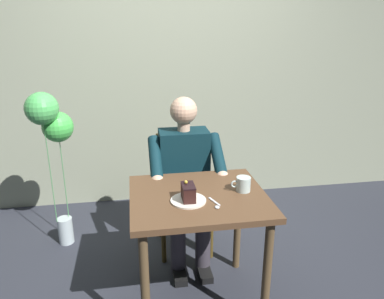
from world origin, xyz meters
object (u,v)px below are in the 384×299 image
Objects in this scene: seated_person at (186,178)px; balloon_display at (51,131)px; chair at (182,186)px; dessert_spoon at (216,204)px; dining_table at (198,212)px; coffee_cup at (243,184)px; cake_slice at (188,192)px.

seated_person is 1.06m from balloon_display.
dessert_spoon is at bearing 94.92° from chair.
seated_person is at bearing -90.00° from dining_table.
coffee_cup is 0.10× the size of balloon_display.
dessert_spoon is (-0.07, 0.15, 0.12)m from dining_table.
chair is 0.83m from cake_slice.
dining_table is at bearing -63.78° from dessert_spoon.
seated_person is 10.20× the size of cake_slice.
seated_person reaches higher than dining_table.
dessert_spoon is (0.20, 0.15, -0.04)m from coffee_cup.
chair is at bearing -95.37° from cake_slice.
dining_table is 0.64× the size of balloon_display.
balloon_display reaches higher than chair.
seated_person is 0.62m from cake_slice.
balloon_display reaches higher than cake_slice.
chair is at bearing -90.00° from dining_table.
seated_person reaches higher than cake_slice.
balloon_display is (0.96, -0.13, 0.46)m from chair.
balloon_display is at bearing -43.09° from dessert_spoon.
coffee_cup is (-0.27, -0.01, 0.16)m from dining_table.
chair is at bearing -85.08° from dessert_spoon.
seated_person is at bearing 90.00° from chair.
seated_person is 0.67m from dessert_spoon.
cake_slice is 0.85× the size of dessert_spoon.
dessert_spoon is at bearing 96.21° from seated_person.
coffee_cup is (-0.27, 0.68, 0.30)m from chair.
coffee_cup is (-0.27, 0.51, 0.16)m from seated_person.
dining_table is 0.89× the size of chair.
dessert_spoon is (-0.07, 0.66, 0.12)m from seated_person.
chair is 0.22m from seated_person.
dining_table is 6.67× the size of cake_slice.
coffee_cup is at bearing 146.69° from balloon_display.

